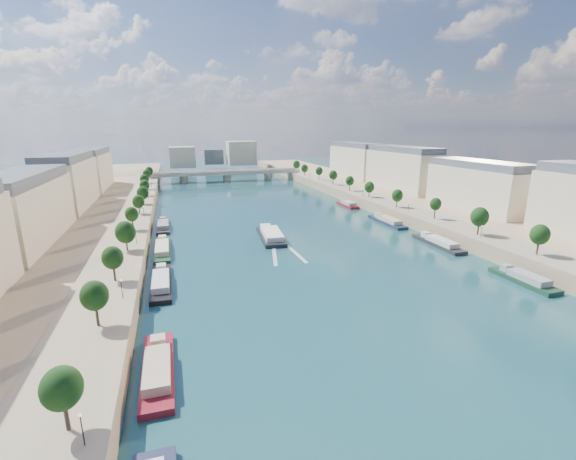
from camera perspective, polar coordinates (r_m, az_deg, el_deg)
ground at (r=160.74m, az=-1.61°, el=0.74°), size 700.00×700.00×0.00m
quay_left at (r=157.84m, az=-27.71°, el=-0.33°), size 44.00×520.00×5.00m
quay_right at (r=191.69m, az=19.65°, el=2.95°), size 44.00×520.00×5.00m
pave_left at (r=155.02m, az=-22.39°, el=0.99°), size 14.00×520.00×0.10m
pave_right at (r=182.75m, az=15.91°, el=3.52°), size 14.00×520.00×0.10m
trees_left at (r=155.67m, az=-21.79°, el=3.15°), size 4.80×268.80×8.26m
trees_right at (r=189.13m, az=13.89°, el=5.70°), size 4.80×268.80×8.26m
lamps_left at (r=144.29m, az=-21.05°, el=1.27°), size 0.36×200.36×4.28m
lamps_right at (r=184.07m, az=13.96°, el=4.60°), size 0.36×200.36×4.28m
buildings_left at (r=169.72m, az=-31.88°, el=4.91°), size 16.00×226.00×23.20m
buildings_right at (r=206.81m, az=20.95°, el=7.58°), size 16.00×226.00×23.20m
skyline at (r=373.31m, az=-10.28°, el=10.89°), size 79.00×42.00×22.00m
bridge at (r=298.69m, az=-9.02°, el=8.15°), size 112.00×12.00×8.15m
tour_barge at (r=141.86m, az=-2.55°, el=-0.79°), size 10.27×27.31×3.71m
wake at (r=126.79m, az=-0.67°, el=-3.16°), size 10.74×26.02×0.04m
moored_barges_left at (r=104.03m, az=-18.29°, el=-7.61°), size 5.00×151.63×3.60m
moored_barges_right at (r=140.85m, az=21.88°, el=-2.06°), size 5.00×161.69×3.60m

